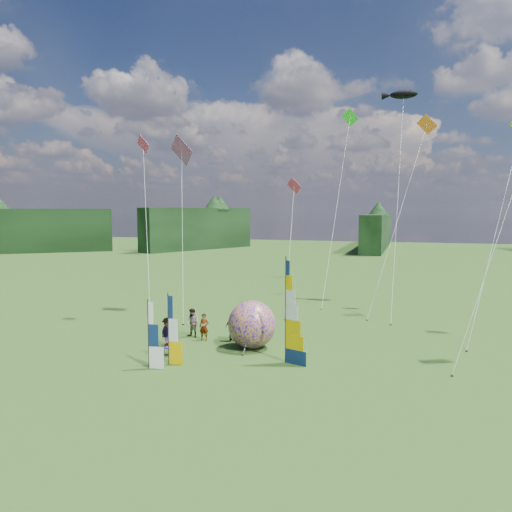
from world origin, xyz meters
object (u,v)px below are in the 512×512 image
(kite_whale, at_px, (398,186))
(spectator_b, at_px, (193,323))
(bol_inflatable, at_px, (252,324))
(spectator_c, at_px, (167,332))
(spectator_a, at_px, (204,327))
(side_banner_far, at_px, (148,335))
(spectator_d, at_px, (232,328))
(feather_banner_main, at_px, (286,312))
(side_banner_left, at_px, (168,330))
(camp_chair, at_px, (170,346))

(kite_whale, bearing_deg, spectator_b, -109.42)
(bol_inflatable, height_order, spectator_c, bol_inflatable)
(spectator_a, relative_size, spectator_b, 0.91)
(side_banner_far, relative_size, bol_inflatable, 1.23)
(spectator_b, relative_size, spectator_d, 1.13)
(feather_banner_main, relative_size, spectator_b, 2.97)
(kite_whale, bearing_deg, side_banner_far, -97.75)
(spectator_c, xyz_separation_m, kite_whale, (12.43, 15.88, 9.12))
(side_banner_left, xyz_separation_m, spectator_d, (1.55, 5.38, -1.00))
(side_banner_left, distance_m, spectator_d, 5.69)
(feather_banner_main, bearing_deg, spectator_b, 173.97)
(side_banner_far, distance_m, camp_chair, 2.64)
(feather_banner_main, distance_m, bol_inflatable, 3.57)
(spectator_a, relative_size, spectator_c, 0.96)
(spectator_d, distance_m, kite_whale, 18.79)
(bol_inflatable, relative_size, kite_whale, 0.14)
(side_banner_left, bearing_deg, kite_whale, 60.70)
(kite_whale, bearing_deg, feather_banner_main, -84.58)
(spectator_d, bearing_deg, spectator_c, 43.75)
(side_banner_far, bearing_deg, feather_banner_main, 19.88)
(feather_banner_main, relative_size, side_banner_left, 1.50)
(spectator_c, height_order, kite_whale, kite_whale)
(side_banner_left, relative_size, side_banner_far, 1.06)
(bol_inflatable, distance_m, spectator_a, 3.48)
(side_banner_far, relative_size, spectator_c, 1.98)
(spectator_c, relative_size, spectator_d, 1.07)
(spectator_c, xyz_separation_m, camp_chair, (1.02, -1.66, -0.35))
(bol_inflatable, height_order, spectator_a, bol_inflatable)
(feather_banner_main, relative_size, kite_whale, 0.27)
(spectator_a, xyz_separation_m, camp_chair, (-0.50, -3.59, -0.32))
(side_banner_far, distance_m, bol_inflatable, 6.43)
(spectator_d, xyz_separation_m, kite_whale, (9.22, 13.56, 9.17))
(bol_inflatable, bearing_deg, spectator_c, -166.72)
(feather_banner_main, height_order, bol_inflatable, feather_banner_main)
(spectator_a, bearing_deg, bol_inflatable, -16.74)
(kite_whale, bearing_deg, side_banner_left, -97.57)
(spectator_a, bearing_deg, spectator_b, 150.63)
(feather_banner_main, distance_m, side_banner_far, 7.11)
(camp_chair, distance_m, kite_whale, 22.97)
(spectator_c, bearing_deg, side_banner_far, -161.60)
(side_banner_left, xyz_separation_m, spectator_b, (-1.15, 5.46, -0.90))
(spectator_d, bearing_deg, feather_banner_main, 149.63)
(side_banner_far, bearing_deg, spectator_c, 98.92)
(spectator_b, bearing_deg, spectator_d, 14.62)
(side_banner_left, height_order, spectator_b, side_banner_left)
(spectator_d, bearing_deg, side_banner_far, 78.98)
(side_banner_far, xyz_separation_m, camp_chair, (-0.02, 2.35, -1.20))
(spectator_c, relative_size, camp_chair, 1.69)
(spectator_d, bearing_deg, side_banner_left, 81.87)
(camp_chair, bearing_deg, spectator_c, 140.98)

